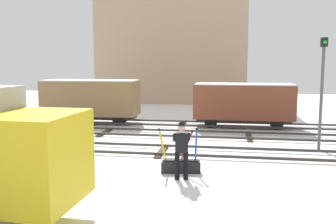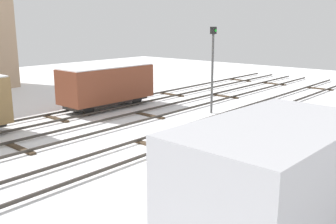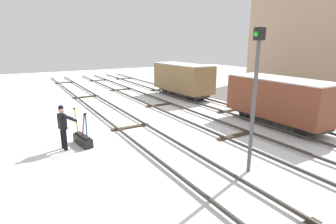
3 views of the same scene
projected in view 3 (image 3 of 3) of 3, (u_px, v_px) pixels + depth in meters
name	position (u px, v px, depth m)	size (l,w,h in m)	color
ground_plane	(131.00, 128.00, 13.05)	(60.00, 60.00, 0.00)	white
track_main_line	(130.00, 126.00, 13.02)	(44.00, 1.94, 0.18)	#38332D
track_siding_near	(190.00, 116.00, 14.75)	(44.00, 1.94, 0.18)	#38332D
track_siding_far	(230.00, 109.00, 16.23)	(44.00, 1.94, 0.18)	#38332D
switch_lever_frame	(83.00, 139.00, 10.84)	(1.36, 0.54, 1.45)	black
rail_worker	(63.00, 124.00, 10.21)	(0.61, 0.69, 1.77)	black
signal_post	(255.00, 89.00, 7.97)	(0.24, 0.32, 4.46)	#4C4C4C
apartment_building	(324.00, 36.00, 23.68)	(13.22, 5.11, 9.31)	tan
freight_car_near_switch	(279.00, 99.00, 13.14)	(5.30, 2.09, 2.38)	#2D2B28
freight_car_mid_siding	(182.00, 78.00, 20.34)	(5.48, 2.11, 2.51)	#2D2B28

